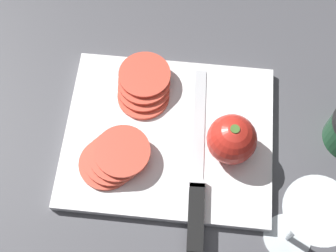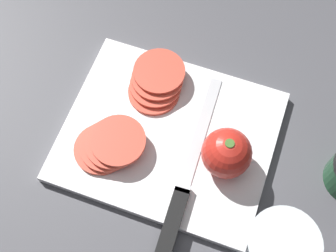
{
  "view_description": "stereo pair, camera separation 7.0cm",
  "coord_description": "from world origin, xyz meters",
  "px_view_note": "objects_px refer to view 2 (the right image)",
  "views": [
    {
      "loc": [
        0.03,
        -0.25,
        0.68
      ],
      "look_at": [
        -0.0,
        0.04,
        0.05
      ],
      "focal_mm": 50.0,
      "sensor_mm": 36.0,
      "label": 1
    },
    {
      "loc": [
        0.1,
        -0.24,
        0.68
      ],
      "look_at": [
        -0.0,
        0.04,
        0.05
      ],
      "focal_mm": 50.0,
      "sensor_mm": 36.0,
      "label": 2
    }
  ],
  "objects_px": {
    "whole_tomato": "(227,153)",
    "tomato_slice_stack_far": "(110,145)",
    "knife": "(179,202)",
    "wine_glass": "(276,250)",
    "tomato_slice_stack_near": "(157,82)"
  },
  "relations": [
    {
      "from": "whole_tomato",
      "to": "tomato_slice_stack_far",
      "type": "height_order",
      "value": "whole_tomato"
    },
    {
      "from": "knife",
      "to": "tomato_slice_stack_far",
      "type": "height_order",
      "value": "tomato_slice_stack_far"
    },
    {
      "from": "knife",
      "to": "whole_tomato",
      "type": "bearing_deg",
      "value": -30.06
    },
    {
      "from": "wine_glass",
      "to": "tomato_slice_stack_near",
      "type": "bearing_deg",
      "value": 137.65
    },
    {
      "from": "knife",
      "to": "tomato_slice_stack_near",
      "type": "distance_m",
      "value": 0.2
    },
    {
      "from": "whole_tomato",
      "to": "tomato_slice_stack_far",
      "type": "xyz_separation_m",
      "value": [
        -0.17,
        -0.04,
        -0.02
      ]
    },
    {
      "from": "knife",
      "to": "wine_glass",
      "type": "bearing_deg",
      "value": -108.81
    },
    {
      "from": "tomato_slice_stack_far",
      "to": "tomato_slice_stack_near",
      "type": "bearing_deg",
      "value": 77.14
    },
    {
      "from": "tomato_slice_stack_near",
      "to": "tomato_slice_stack_far",
      "type": "distance_m",
      "value": 0.13
    },
    {
      "from": "wine_glass",
      "to": "whole_tomato",
      "type": "xyz_separation_m",
      "value": [
        -0.09,
        0.12,
        -0.06
      ]
    },
    {
      "from": "wine_glass",
      "to": "knife",
      "type": "bearing_deg",
      "value": 163.63
    },
    {
      "from": "wine_glass",
      "to": "whole_tomato",
      "type": "bearing_deg",
      "value": 126.83
    },
    {
      "from": "whole_tomato",
      "to": "tomato_slice_stack_far",
      "type": "distance_m",
      "value": 0.18
    },
    {
      "from": "whole_tomato",
      "to": "knife",
      "type": "distance_m",
      "value": 0.1
    },
    {
      "from": "tomato_slice_stack_near",
      "to": "tomato_slice_stack_far",
      "type": "xyz_separation_m",
      "value": [
        -0.03,
        -0.13,
        0.0
      ]
    }
  ]
}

